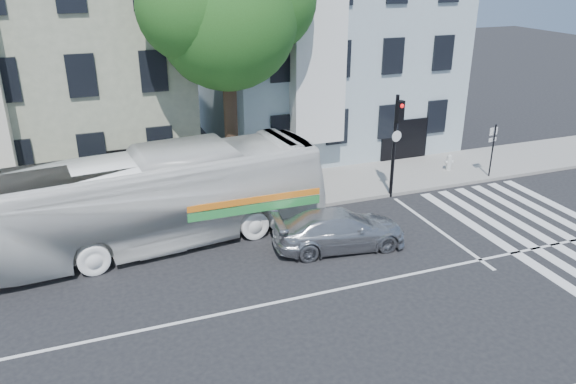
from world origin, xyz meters
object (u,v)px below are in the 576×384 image
bus (154,199)px  fire_hydrant (449,162)px  traffic_signal (396,133)px  sedan (340,229)px

bus → fire_hydrant: bus is taller
traffic_signal → fire_hydrant: (4.17, 1.77, -2.37)m
fire_hydrant → sedan: bearing=-148.3°
traffic_signal → fire_hydrant: bearing=14.4°
bus → sedan: 6.72m
traffic_signal → sedan: bearing=-149.4°
bus → traffic_signal: bearing=-92.1°
bus → traffic_signal: size_ratio=2.78×
fire_hydrant → bus: bearing=-170.1°
bus → sedan: bearing=-119.4°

